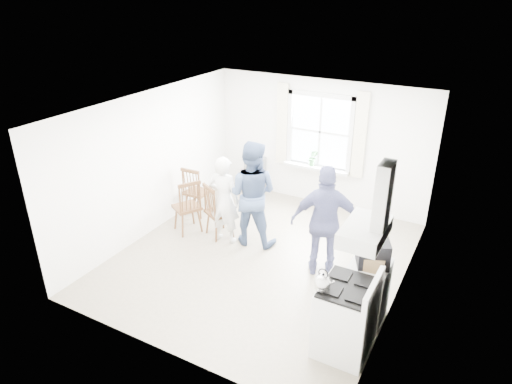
# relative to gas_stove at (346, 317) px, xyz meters

# --- Properties ---
(room_shell) EXTENTS (4.62, 5.12, 2.64)m
(room_shell) POSITION_rel_gas_stove_xyz_m (-1.91, 1.35, 0.82)
(room_shell) COLOR gray
(room_shell) RESTS_ON ground
(window_assembly) EXTENTS (1.88, 0.24, 1.70)m
(window_assembly) POSITION_rel_gas_stove_xyz_m (-1.91, 3.80, 0.98)
(window_assembly) COLOR white
(window_assembly) RESTS_ON room_shell
(range_hood) EXTENTS (0.45, 0.76, 0.94)m
(range_hood) POSITION_rel_gas_stove_xyz_m (0.16, -0.00, 1.42)
(range_hood) COLOR silver
(range_hood) RESTS_ON room_shell
(shelf_unit) EXTENTS (0.40, 0.30, 0.80)m
(shelf_unit) POSITION_rel_gas_stove_xyz_m (-3.31, 3.68, -0.08)
(shelf_unit) COLOR gray
(shelf_unit) RESTS_ON ground
(gas_stove) EXTENTS (0.68, 0.76, 1.12)m
(gas_stove) POSITION_rel_gas_stove_xyz_m (0.00, 0.00, 0.00)
(gas_stove) COLOR white
(gas_stove) RESTS_ON ground
(kettle) EXTENTS (0.21, 0.21, 0.29)m
(kettle) POSITION_rel_gas_stove_xyz_m (-0.27, -0.21, 0.56)
(kettle) COLOR silver
(kettle) RESTS_ON gas_stove
(low_cabinet) EXTENTS (0.50, 0.55, 0.90)m
(low_cabinet) POSITION_rel_gas_stove_xyz_m (0.07, 0.70, -0.03)
(low_cabinet) COLOR silver
(low_cabinet) RESTS_ON ground
(stereo_stack) EXTENTS (0.51, 0.48, 0.36)m
(stereo_stack) POSITION_rel_gas_stove_xyz_m (0.08, 0.68, 0.59)
(stereo_stack) COLOR black
(stereo_stack) RESTS_ON low_cabinet
(cardboard_box) EXTENTS (0.29, 0.22, 0.18)m
(cardboard_box) POSITION_rel_gas_stove_xyz_m (0.14, 0.56, 0.50)
(cardboard_box) COLOR olive
(cardboard_box) RESTS_ON low_cabinet
(windsor_chair_a) EXTENTS (0.44, 0.43, 1.03)m
(windsor_chair_a) POSITION_rel_gas_stove_xyz_m (-3.81, 2.07, 0.14)
(windsor_chair_a) COLOR #4C2E18
(windsor_chair_a) RESTS_ON ground
(windsor_chair_b) EXTENTS (0.59, 0.58, 1.03)m
(windsor_chair_b) POSITION_rel_gas_stove_xyz_m (-3.00, 1.56, 0.15)
(windsor_chair_b) COLOR #4C2E18
(windsor_chair_b) RESTS_ON ground
(windsor_chair_c) EXTENTS (0.60, 0.61, 1.06)m
(windsor_chair_c) POSITION_rel_gas_stove_xyz_m (-3.46, 1.46, 0.16)
(windsor_chair_c) COLOR #4C2E18
(windsor_chair_c) RESTS_ON ground
(person_left) EXTENTS (0.62, 0.62, 1.61)m
(person_left) POSITION_rel_gas_stove_xyz_m (-2.76, 1.55, 0.32)
(person_left) COLOR silver
(person_left) RESTS_ON ground
(person_mid) EXTENTS (1.07, 1.07, 1.90)m
(person_mid) POSITION_rel_gas_stove_xyz_m (-2.32, 1.74, 0.46)
(person_mid) COLOR #405478
(person_mid) RESTS_ON ground
(person_right) EXTENTS (1.40, 1.40, 1.84)m
(person_right) POSITION_rel_gas_stove_xyz_m (-0.85, 1.45, 0.43)
(person_right) COLOR navy
(person_right) RESTS_ON ground
(potted_plant) EXTENTS (0.22, 0.22, 0.35)m
(potted_plant) POSITION_rel_gas_stove_xyz_m (-1.98, 3.71, 0.54)
(potted_plant) COLOR #2F6A31
(potted_plant) RESTS_ON window_assembly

